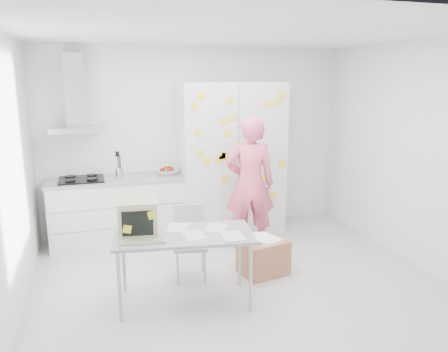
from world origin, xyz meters
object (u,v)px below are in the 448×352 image
object	(u,v)px
desk	(155,225)
chair	(190,237)
person	(250,184)
cardboard_box	(263,256)

from	to	relation	value
desk	chair	size ratio (longest dim) A/B	1.75
person	desk	size ratio (longest dim) A/B	1.23
chair	cardboard_box	bearing A→B (deg)	-3.30
desk	cardboard_box	bearing A→B (deg)	21.55
desk	chair	xyz separation A→B (m)	(0.46, 0.50, -0.36)
chair	cardboard_box	distance (m)	0.90
person	desk	world-z (taller)	person
person	cardboard_box	distance (m)	1.04
chair	cardboard_box	world-z (taller)	chair
person	desk	bearing A→B (deg)	50.76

